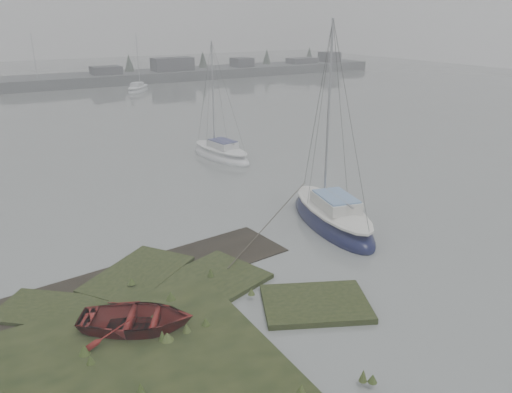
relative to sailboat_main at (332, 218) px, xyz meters
name	(u,v)px	position (x,y,z in m)	size (l,w,h in m)	color
ground	(87,134)	(-5.41, 25.26, -0.31)	(160.00, 160.00, 0.00)	slate
far_shoreline	(211,71)	(21.43, 57.16, 0.55)	(60.00, 8.00, 4.15)	#4C4F51
sailboat_main	(332,218)	(0.00, 0.00, 0.00)	(3.74, 7.31, 9.85)	black
sailboat_white	(221,154)	(0.80, 13.02, -0.05)	(2.79, 6.10, 8.30)	silver
sailboat_far_b	(138,90)	(6.00, 46.79, -0.07)	(4.89, 5.30, 7.68)	#9EA3A7
sailboat_far_c	(44,87)	(-3.91, 56.15, -0.07)	(5.58, 4.49, 7.74)	#B2B8BC
dinghy	(137,319)	(-10.56, -3.74, 0.27)	(2.45, 3.44, 0.71)	#60110E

